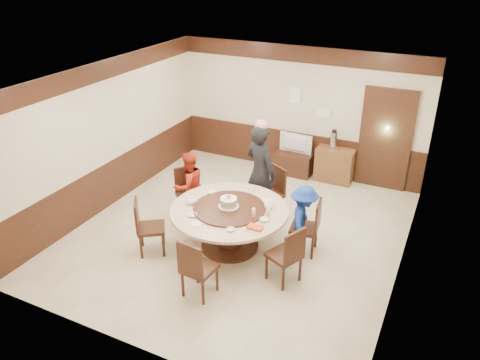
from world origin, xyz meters
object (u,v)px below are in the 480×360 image
at_px(birthday_cake, 229,202).
at_px(thermos, 333,140).
at_px(person_standing, 260,172).
at_px(banquet_table, 230,220).
at_px(television, 294,144).
at_px(shrimp_platter, 255,228).
at_px(tv_stand, 293,163).
at_px(side_cabinet, 334,165).
at_px(person_blue, 303,221).
at_px(person_red, 189,186).

distance_m(birthday_cake, thermos, 3.35).
xyz_separation_m(person_standing, thermos, (0.80, 2.04, 0.03)).
xyz_separation_m(banquet_table, person_standing, (0.02, 1.22, 0.38)).
relative_size(banquet_table, television, 2.60).
bearing_deg(thermos, shrimp_platter, -92.73).
height_order(birthday_cake, television, birthday_cake).
bearing_deg(tv_stand, television, 0.00).
xyz_separation_m(banquet_table, shrimp_platter, (0.64, -0.40, 0.24)).
height_order(television, side_cabinet, television).
relative_size(banquet_table, person_standing, 1.07).
bearing_deg(thermos, person_blue, -83.44).
xyz_separation_m(person_blue, side_cabinet, (-0.26, 2.88, -0.24)).
relative_size(person_red, thermos, 3.47).
bearing_deg(side_cabinet, tv_stand, -178.14).
bearing_deg(shrimp_platter, person_standing, 111.18).
bearing_deg(banquet_table, shrimp_platter, -31.69).
bearing_deg(person_red, banquet_table, 89.15).
bearing_deg(person_red, birthday_cake, 89.52).
relative_size(tv_stand, television, 1.13).
bearing_deg(person_blue, person_red, 69.66).
relative_size(tv_stand, thermos, 2.24).
relative_size(person_standing, television, 2.42).
relative_size(banquet_table, person_red, 1.48).
bearing_deg(tv_stand, thermos, 2.02).
xyz_separation_m(person_blue, shrimp_platter, (-0.51, -0.78, 0.16)).
xyz_separation_m(banquet_table, thermos, (0.82, 3.26, 0.41)).
xyz_separation_m(person_standing, person_red, (-1.15, -0.65, -0.25)).
bearing_deg(side_cabinet, person_standing, -113.16).
height_order(shrimp_platter, thermos, thermos).
xyz_separation_m(tv_stand, television, (0.00, 0.00, 0.47)).
relative_size(shrimp_platter, television, 0.40).
xyz_separation_m(birthday_cake, tv_stand, (-0.01, 3.21, -0.61)).
xyz_separation_m(banquet_table, person_red, (-1.13, 0.57, 0.13)).
bearing_deg(tv_stand, banquet_table, -89.40).
bearing_deg(banquet_table, person_standing, 89.19).
xyz_separation_m(person_standing, person_blue, (1.13, -0.83, -0.29)).
relative_size(banquet_table, thermos, 5.13).
xyz_separation_m(shrimp_platter, side_cabinet, (0.25, 3.66, -0.40)).
bearing_deg(person_standing, birthday_cake, 109.55).
xyz_separation_m(person_red, thermos, (1.95, 2.69, 0.28)).
bearing_deg(shrimp_platter, banquet_table, 148.31).
xyz_separation_m(person_red, shrimp_platter, (1.77, -0.97, 0.12)).
height_order(person_standing, tv_stand, person_standing).
xyz_separation_m(person_standing, birthday_cake, (-0.04, -1.20, -0.05)).
bearing_deg(person_red, person_blue, 111.34).
bearing_deg(person_red, tv_stand, -176.33).
bearing_deg(person_blue, thermos, -9.07).
bearing_deg(banquet_table, birthday_cake, 138.78).
bearing_deg(television, banquet_table, 93.80).
height_order(banquet_table, side_cabinet, banquet_table).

